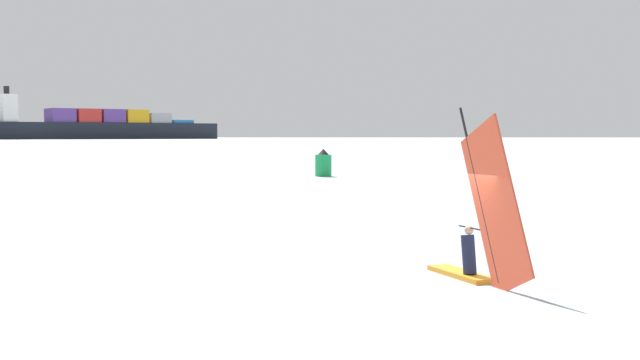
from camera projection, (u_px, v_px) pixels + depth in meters
ground_plane at (490, 278)px, 19.61m from camera, size 4000.00×4000.00×0.00m
windsurfer at (480, 234)px, 19.00m from camera, size 1.96×3.90×4.26m
cargo_ship at (100, 126)px, 635.57m from camera, size 162.40×135.01×38.45m
distant_headland at (349, 127)px, 1310.70m from camera, size 1145.46×449.44×30.05m
channel_buoy at (323, 164)px, 67.51m from camera, size 1.35×1.35×2.27m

